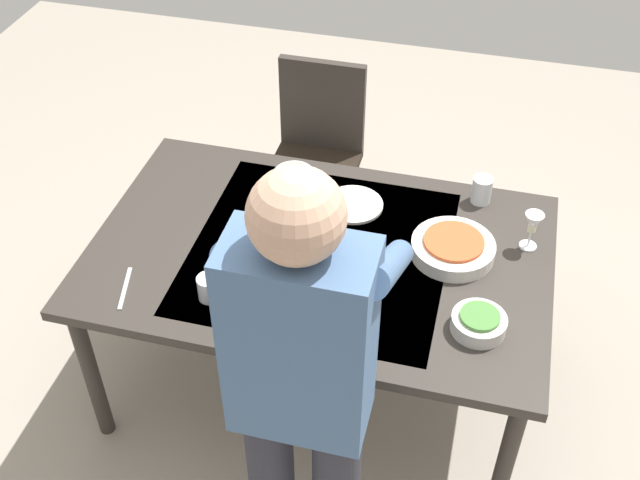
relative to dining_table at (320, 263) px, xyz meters
The scene contains 15 objects.
ground_plane 0.67m from the dining_table, ahead, with size 6.00×6.00×0.00m, color #9E9384.
dining_table is the anchor object (origin of this frame).
chair_near 0.95m from the dining_table, 74.77° to the right, with size 0.40×0.40×0.91m.
person_server 0.86m from the dining_table, 101.16° to the left, with size 0.42×0.61×1.69m.
wine_bottle 0.39m from the dining_table, 87.71° to the left, with size 0.07×0.07×0.30m.
wine_glass_left 0.77m from the dining_table, 164.00° to the right, with size 0.07×0.07×0.15m.
water_cup_near_left 0.69m from the dining_table, 141.00° to the right, with size 0.08×0.08×0.11m, color silver.
water_cup_near_right 0.45m from the dining_table, 46.67° to the left, with size 0.08×0.08×0.09m, color silver.
serving_bowl_pasta 0.48m from the dining_table, 168.16° to the right, with size 0.30×0.30×0.07m.
side_bowl_salad 0.65m from the dining_table, 157.80° to the left, with size 0.18×0.18×0.07m.
side_bowl_bread 0.42m from the dining_table, 60.88° to the right, with size 0.16×0.16×0.07m.
dinner_plate_near 0.29m from the dining_table, 102.35° to the right, with size 0.23×0.23×0.01m, color silver.
dinner_plate_far 0.16m from the dining_table, 46.15° to the left, with size 0.23×0.23×0.01m, color silver.
table_knife 0.70m from the dining_table, 30.66° to the left, with size 0.01×0.20×0.01m, color silver.
table_fork 0.27m from the dining_table, 153.38° to the left, with size 0.01×0.18×0.01m, color silver.
Camera 1 is at (-0.52, 2.02, 2.64)m, focal length 43.99 mm.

